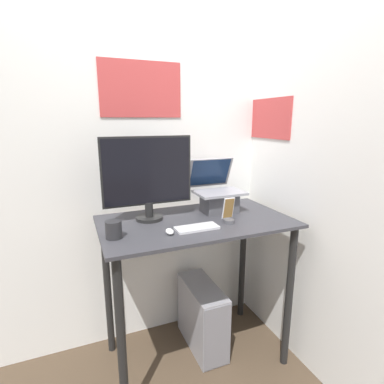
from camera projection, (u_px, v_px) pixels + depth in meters
name	position (u px, v px, depth m)	size (l,w,h in m)	color
wall_back	(173.00, 161.00, 2.15)	(6.00, 0.06, 2.60)	white
wall_side_right	(325.00, 172.00, 1.72)	(0.06, 6.00, 2.60)	white
desk	(196.00, 248.00, 1.89)	(1.16, 0.67, 0.99)	#333338
laptop	(218.00, 197.00, 2.00)	(0.32, 0.31, 0.35)	#4C4C51
monitor	(148.00, 178.00, 1.79)	(0.55, 0.17, 0.51)	black
keyboard	(197.00, 228.00, 1.69)	(0.24, 0.10, 0.02)	silver
mouse	(170.00, 232.00, 1.61)	(0.04, 0.07, 0.03)	white
cell_phone	(229.00, 215.00, 1.78)	(0.07, 0.06, 0.16)	#4C4C51
computer_tower	(202.00, 316.00, 2.13)	(0.20, 0.49, 0.47)	gray
mug	(114.00, 230.00, 1.55)	(0.08, 0.08, 0.09)	#262628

